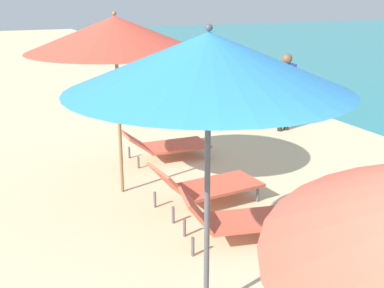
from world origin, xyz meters
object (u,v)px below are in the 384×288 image
at_px(lounger_farthest_inland, 204,185).
at_px(person_walking_near, 285,85).
at_px(lounger_farthest_shoreside, 164,144).
at_px(umbrella_second, 209,62).
at_px(umbrella_farthest, 115,34).
at_px(lounger_second_shoreside, 233,218).

distance_m(lounger_farthest_inland, person_walking_near, 4.25).
bearing_deg(lounger_farthest_shoreside, person_walking_near, 14.03).
xyz_separation_m(umbrella_second, lounger_farthest_inland, (0.98, 2.10, -1.99)).
distance_m(umbrella_second, umbrella_farthest, 3.03).
xyz_separation_m(lounger_second_shoreside, umbrella_farthest, (-0.78, 1.97, 1.99)).
xyz_separation_m(umbrella_second, lounger_second_shoreside, (0.86, 1.05, -2.00)).
height_order(umbrella_farthest, lounger_farthest_inland, umbrella_farthest).
xyz_separation_m(umbrella_second, lounger_farthest_shoreside, (1.19, 4.14, -2.03)).
bearing_deg(lounger_farthest_inland, person_walking_near, 35.23).
bearing_deg(lounger_second_shoreside, umbrella_second, -117.52).
bearing_deg(person_walking_near, umbrella_farthest, -71.72).
xyz_separation_m(lounger_farthest_inland, person_walking_near, (3.18, 2.72, 0.69)).
height_order(lounger_second_shoreside, person_walking_near, person_walking_near).
distance_m(umbrella_farthest, lounger_farthest_inland, 2.37).
bearing_deg(lounger_second_shoreside, lounger_farthest_shoreside, 95.87).
relative_size(umbrella_second, lounger_farthest_inland, 1.64).
bearing_deg(lounger_second_shoreside, lounger_farthest_inland, 95.42).
distance_m(umbrella_second, person_walking_near, 6.50).
bearing_deg(umbrella_farthest, lounger_farthest_shoreside, 45.40).
height_order(lounger_second_shoreside, lounger_farthest_inland, lounger_farthest_inland).
bearing_deg(person_walking_near, umbrella_second, -46.31).
distance_m(lounger_farthest_shoreside, lounger_farthest_inland, 2.05).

